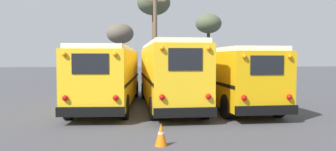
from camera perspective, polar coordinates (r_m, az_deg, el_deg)
The scene contains 10 objects.
ground_plane at distance 17.18m, azimuth 0.09°, elevation -5.46°, with size 160.00×160.00×0.00m, color #424247.
school_bus_0 at distance 17.71m, azimuth -10.12°, elevation 0.27°, with size 3.05×10.83×3.10m.
school_bus_1 at distance 17.12m, azimuth 0.06°, elevation 0.54°, with size 2.76×10.24×3.32m.
school_bus_2 at distance 17.57m, azimuth 10.17°, elevation 0.11°, with size 2.99×9.94×3.03m.
utility_pole at distance 29.30m, azimuth -2.24°, elevation 6.75°, with size 1.80×0.35×8.67m.
bare_tree_0 at distance 32.12m, azimuth -2.50°, elevation 12.28°, with size 3.19×3.19×9.06m.
bare_tree_1 at distance 38.99m, azimuth 7.07°, elevation 8.77°, with size 3.03×3.03×7.73m.
bare_tree_2 at distance 40.12m, azimuth -8.34°, elevation 7.13°, with size 3.26×3.26×6.73m.
fence_line at distance 24.83m, azimuth -1.57°, elevation -0.59°, with size 14.23×0.06×1.42m.
traffic_cone at distance 9.61m, azimuth -1.22°, elevation -10.21°, with size 0.36×0.36×0.67m.
Camera 1 is at (-1.56, -16.92, 2.54)m, focal length 35.00 mm.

